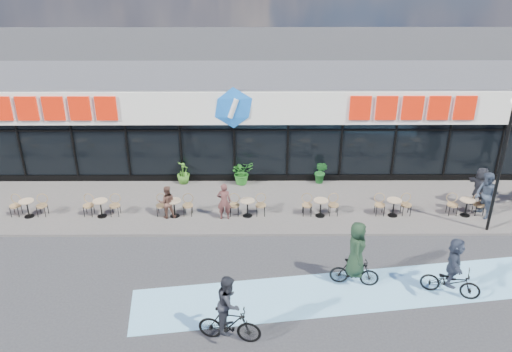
{
  "coord_description": "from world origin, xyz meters",
  "views": [
    {
      "loc": [
        0.9,
        -14.79,
        10.23
      ],
      "look_at": [
        0.99,
        3.5,
        1.91
      ],
      "focal_mm": 35.0,
      "sensor_mm": 36.0,
      "label": 1
    }
  ],
  "objects_px": {
    "patron_left": "(224,201)",
    "pedestrian_b": "(480,187)",
    "patron_right": "(167,202)",
    "cyclist_a": "(356,258)",
    "potted_plant_mid": "(183,172)",
    "pedestrian_a": "(486,196)",
    "lamp_post": "(503,155)",
    "potted_plant_left": "(242,172)",
    "potted_plant_right": "(321,172)",
    "cyclist_b": "(452,272)"
  },
  "relations": [
    {
      "from": "lamp_post",
      "to": "potted_plant_left",
      "type": "distance_m",
      "value": 11.04
    },
    {
      "from": "lamp_post",
      "to": "cyclist_b",
      "type": "relative_size",
      "value": 2.58
    },
    {
      "from": "patron_left",
      "to": "cyclist_a",
      "type": "distance_m",
      "value": 6.29
    },
    {
      "from": "pedestrian_a",
      "to": "cyclist_a",
      "type": "height_order",
      "value": "cyclist_a"
    },
    {
      "from": "pedestrian_b",
      "to": "cyclist_a",
      "type": "distance_m",
      "value": 8.26
    },
    {
      "from": "patron_right",
      "to": "potted_plant_left",
      "type": "bearing_deg",
      "value": -142.33
    },
    {
      "from": "patron_left",
      "to": "pedestrian_b",
      "type": "bearing_deg",
      "value": -174.19
    },
    {
      "from": "lamp_post",
      "to": "potted_plant_mid",
      "type": "bearing_deg",
      "value": 160.66
    },
    {
      "from": "potted_plant_right",
      "to": "potted_plant_left",
      "type": "bearing_deg",
      "value": -179.81
    },
    {
      "from": "potted_plant_left",
      "to": "pedestrian_a",
      "type": "bearing_deg",
      "value": -18.16
    },
    {
      "from": "potted_plant_left",
      "to": "potted_plant_mid",
      "type": "xyz_separation_m",
      "value": [
        -2.78,
        0.07,
        -0.03
      ]
    },
    {
      "from": "lamp_post",
      "to": "cyclist_a",
      "type": "relative_size",
      "value": 2.3
    },
    {
      "from": "patron_right",
      "to": "potted_plant_right",
      "type": "bearing_deg",
      "value": -163.71
    },
    {
      "from": "patron_left",
      "to": "pedestrian_a",
      "type": "xyz_separation_m",
      "value": [
        10.69,
        0.1,
        0.19
      ]
    },
    {
      "from": "patron_left",
      "to": "pedestrian_a",
      "type": "height_order",
      "value": "pedestrian_a"
    },
    {
      "from": "cyclist_a",
      "to": "potted_plant_mid",
      "type": "bearing_deg",
      "value": 130.49
    },
    {
      "from": "patron_right",
      "to": "pedestrian_a",
      "type": "distance_m",
      "value": 13.04
    },
    {
      "from": "potted_plant_right",
      "to": "pedestrian_a",
      "type": "bearing_deg",
      "value": -27.63
    },
    {
      "from": "potted_plant_left",
      "to": "potted_plant_mid",
      "type": "bearing_deg",
      "value": 178.62
    },
    {
      "from": "potted_plant_left",
      "to": "cyclist_a",
      "type": "bearing_deg",
      "value": -63.36
    },
    {
      "from": "potted_plant_left",
      "to": "pedestrian_b",
      "type": "relative_size",
      "value": 0.63
    },
    {
      "from": "potted_plant_mid",
      "to": "patron_right",
      "type": "bearing_deg",
      "value": -93.89
    },
    {
      "from": "patron_right",
      "to": "cyclist_a",
      "type": "height_order",
      "value": "cyclist_a"
    },
    {
      "from": "patron_left",
      "to": "patron_right",
      "type": "bearing_deg",
      "value": -2.4
    },
    {
      "from": "lamp_post",
      "to": "potted_plant_mid",
      "type": "xyz_separation_m",
      "value": [
        -12.59,
        4.42,
        -2.65
      ]
    },
    {
      "from": "cyclist_a",
      "to": "cyclist_b",
      "type": "bearing_deg",
      "value": -10.47
    },
    {
      "from": "potted_plant_right",
      "to": "cyclist_a",
      "type": "bearing_deg",
      "value": -88.83
    },
    {
      "from": "potted_plant_left",
      "to": "cyclist_a",
      "type": "xyz_separation_m",
      "value": [
        3.88,
        -7.74,
        0.35
      ]
    },
    {
      "from": "pedestrian_b",
      "to": "cyclist_a",
      "type": "bearing_deg",
      "value": 112.74
    },
    {
      "from": "lamp_post",
      "to": "pedestrian_a",
      "type": "bearing_deg",
      "value": 77.94
    },
    {
      "from": "potted_plant_left",
      "to": "cyclist_a",
      "type": "distance_m",
      "value": 8.66
    },
    {
      "from": "patron_left",
      "to": "potted_plant_mid",
      "type": "bearing_deg",
      "value": -57.88
    },
    {
      "from": "potted_plant_mid",
      "to": "pedestrian_a",
      "type": "xyz_separation_m",
      "value": [
        12.81,
        -3.36,
        0.44
      ]
    },
    {
      "from": "patron_right",
      "to": "cyclist_a",
      "type": "xyz_separation_m",
      "value": [
        6.89,
        -4.47,
        0.22
      ]
    },
    {
      "from": "patron_left",
      "to": "cyclist_a",
      "type": "xyz_separation_m",
      "value": [
        4.54,
        -4.35,
        0.14
      ]
    },
    {
      "from": "potted_plant_right",
      "to": "patron_left",
      "type": "bearing_deg",
      "value": -142.19
    },
    {
      "from": "potted_plant_right",
      "to": "cyclist_b",
      "type": "relative_size",
      "value": 0.54
    },
    {
      "from": "cyclist_a",
      "to": "potted_plant_left",
      "type": "bearing_deg",
      "value": 116.64
    },
    {
      "from": "patron_left",
      "to": "patron_right",
      "type": "xyz_separation_m",
      "value": [
        -2.35,
        0.12,
        -0.08
      ]
    },
    {
      "from": "potted_plant_left",
      "to": "patron_right",
      "type": "xyz_separation_m",
      "value": [
        -3.01,
        -3.27,
        0.13
      ]
    },
    {
      "from": "potted_plant_right",
      "to": "patron_left",
      "type": "distance_m",
      "value": 5.55
    },
    {
      "from": "potted_plant_right",
      "to": "cyclist_a",
      "type": "distance_m",
      "value": 7.76
    },
    {
      "from": "pedestrian_b",
      "to": "potted_plant_mid",
      "type": "bearing_deg",
      "value": 61.69
    },
    {
      "from": "patron_left",
      "to": "cyclist_b",
      "type": "xyz_separation_m",
      "value": [
        7.54,
        -4.9,
        -0.0
      ]
    },
    {
      "from": "potted_plant_mid",
      "to": "pedestrian_b",
      "type": "relative_size",
      "value": 0.59
    },
    {
      "from": "potted_plant_mid",
      "to": "cyclist_b",
      "type": "relative_size",
      "value": 0.52
    },
    {
      "from": "pedestrian_b",
      "to": "potted_plant_right",
      "type": "bearing_deg",
      "value": 51.99
    },
    {
      "from": "lamp_post",
      "to": "pedestrian_a",
      "type": "relative_size",
      "value": 2.76
    },
    {
      "from": "lamp_post",
      "to": "potted_plant_right",
      "type": "height_order",
      "value": "lamp_post"
    },
    {
      "from": "patron_left",
      "to": "cyclist_b",
      "type": "relative_size",
      "value": 0.76
    }
  ]
}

